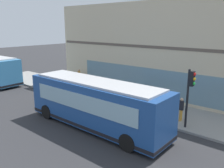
{
  "coord_description": "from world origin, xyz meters",
  "views": [
    {
      "loc": [
        -10.46,
        -10.17,
        6.38
      ],
      "look_at": [
        2.04,
        0.38,
        2.33
      ],
      "focal_mm": 38.06,
      "sensor_mm": 36.0,
      "label": 1
    }
  ],
  "objects_px": {
    "pedestrian_near_building_entrance": "(181,108)",
    "fire_hydrant": "(126,104)",
    "city_bus_nearside": "(95,104)",
    "traffic_light_near_corner": "(190,88)",
    "pedestrian_by_light_pole": "(79,76)"
  },
  "relations": [
    {
      "from": "fire_hydrant",
      "to": "pedestrian_near_building_entrance",
      "type": "xyz_separation_m",
      "value": [
        0.4,
        -4.28,
        0.55
      ]
    },
    {
      "from": "city_bus_nearside",
      "to": "pedestrian_near_building_entrance",
      "type": "distance_m",
      "value": 5.72
    },
    {
      "from": "pedestrian_by_light_pole",
      "to": "pedestrian_near_building_entrance",
      "type": "bearing_deg",
      "value": -100.35
    },
    {
      "from": "city_bus_nearside",
      "to": "traffic_light_near_corner",
      "type": "bearing_deg",
      "value": -54.23
    },
    {
      "from": "fire_hydrant",
      "to": "pedestrian_by_light_pole",
      "type": "height_order",
      "value": "pedestrian_by_light_pole"
    },
    {
      "from": "city_bus_nearside",
      "to": "pedestrian_near_building_entrance",
      "type": "height_order",
      "value": "city_bus_nearside"
    },
    {
      "from": "city_bus_nearside",
      "to": "pedestrian_near_building_entrance",
      "type": "bearing_deg",
      "value": -43.23
    },
    {
      "from": "city_bus_nearside",
      "to": "traffic_light_near_corner",
      "type": "relative_size",
      "value": 2.72
    },
    {
      "from": "city_bus_nearside",
      "to": "traffic_light_near_corner",
      "type": "height_order",
      "value": "traffic_light_near_corner"
    },
    {
      "from": "city_bus_nearside",
      "to": "pedestrian_by_light_pole",
      "type": "xyz_separation_m",
      "value": [
        6.45,
        8.65,
        -0.4
      ]
    },
    {
      "from": "city_bus_nearside",
      "to": "pedestrian_near_building_entrance",
      "type": "relative_size",
      "value": 6.28
    },
    {
      "from": "pedestrian_near_building_entrance",
      "to": "pedestrian_by_light_pole",
      "type": "xyz_separation_m",
      "value": [
        2.29,
        12.55,
        0.09
      ]
    },
    {
      "from": "pedestrian_near_building_entrance",
      "to": "fire_hydrant",
      "type": "bearing_deg",
      "value": 95.36
    },
    {
      "from": "pedestrian_near_building_entrance",
      "to": "pedestrian_by_light_pole",
      "type": "distance_m",
      "value": 12.76
    },
    {
      "from": "city_bus_nearside",
      "to": "pedestrian_by_light_pole",
      "type": "relative_size",
      "value": 5.78
    }
  ]
}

